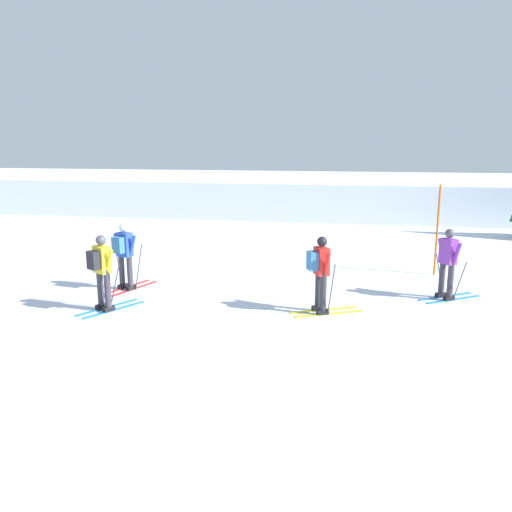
{
  "coord_description": "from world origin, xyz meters",
  "views": [
    {
      "loc": [
        1.83,
        -6.8,
        3.7
      ],
      "look_at": [
        -0.5,
        5.71,
        0.9
      ],
      "focal_mm": 36.74,
      "sensor_mm": 36.0,
      "label": 1
    }
  ],
  "objects_px": {
    "skier_red": "(320,271)",
    "trail_marker_pole": "(437,230)",
    "skier_blue": "(124,253)",
    "skier_yellow": "(102,269)",
    "skier_purple": "(448,262)"
  },
  "relations": [
    {
      "from": "skier_purple",
      "to": "skier_blue",
      "type": "bearing_deg",
      "value": -175.35
    },
    {
      "from": "skier_blue",
      "to": "skier_purple",
      "type": "distance_m",
      "value": 7.88
    },
    {
      "from": "skier_purple",
      "to": "trail_marker_pole",
      "type": "xyz_separation_m",
      "value": [
        0.08,
        2.43,
        0.35
      ]
    },
    {
      "from": "skier_blue",
      "to": "trail_marker_pole",
      "type": "distance_m",
      "value": 8.52
    },
    {
      "from": "skier_yellow",
      "to": "skier_red",
      "type": "bearing_deg",
      "value": 8.74
    },
    {
      "from": "trail_marker_pole",
      "to": "skier_yellow",
      "type": "bearing_deg",
      "value": -148.32
    },
    {
      "from": "skier_yellow",
      "to": "trail_marker_pole",
      "type": "xyz_separation_m",
      "value": [
        7.7,
        4.75,
        0.31
      ]
    },
    {
      "from": "skier_yellow",
      "to": "skier_purple",
      "type": "height_order",
      "value": "same"
    },
    {
      "from": "skier_red",
      "to": "trail_marker_pole",
      "type": "height_order",
      "value": "trail_marker_pole"
    },
    {
      "from": "skier_purple",
      "to": "skier_yellow",
      "type": "bearing_deg",
      "value": -163.03
    },
    {
      "from": "skier_red",
      "to": "skier_purple",
      "type": "xyz_separation_m",
      "value": [
        2.89,
        1.6,
        -0.04
      ]
    },
    {
      "from": "skier_blue",
      "to": "skier_red",
      "type": "height_order",
      "value": "same"
    },
    {
      "from": "skier_blue",
      "to": "skier_purple",
      "type": "height_order",
      "value": "same"
    },
    {
      "from": "skier_red",
      "to": "skier_purple",
      "type": "height_order",
      "value": "same"
    },
    {
      "from": "skier_blue",
      "to": "skier_yellow",
      "type": "xyz_separation_m",
      "value": [
        0.24,
        -1.69,
        -0.0
      ]
    }
  ]
}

